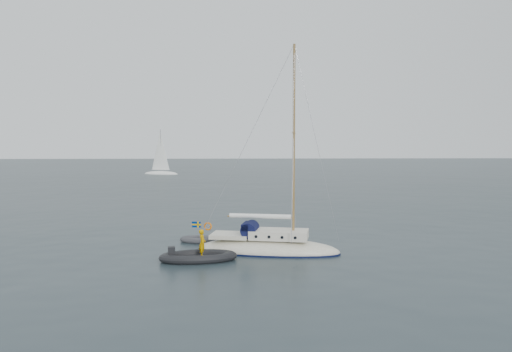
{
  "coord_description": "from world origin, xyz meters",
  "views": [
    {
      "loc": [
        -3.83,
        -29.11,
        6.14
      ],
      "look_at": [
        -2.6,
        0.0,
        4.12
      ],
      "focal_mm": 35.0,
      "sensor_mm": 36.0,
      "label": 1
    }
  ],
  "objects": [
    {
      "name": "ground",
      "position": [
        0.0,
        0.0,
        0.0
      ],
      "size": [
        300.0,
        300.0,
        0.0
      ],
      "primitive_type": "plane",
      "color": "black",
      "rests_on": "ground"
    },
    {
      "name": "distant_yacht_c",
      "position": [
        -17.72,
        64.65,
        3.8
      ],
      "size": [
        6.71,
        3.58,
        8.9
      ],
      "rotation": [
        0.0,
        0.0,
        -0.31
      ],
      "color": "white",
      "rests_on": "ground"
    },
    {
      "name": "dinghy",
      "position": [
        -5.96,
        1.07,
        0.16
      ],
      "size": [
        2.53,
        1.14,
        0.36
      ],
      "rotation": [
        0.0,
        0.0,
        -0.15
      ],
      "color": "#46464A",
      "rests_on": "ground"
    },
    {
      "name": "rib",
      "position": [
        -5.75,
        -3.69,
        0.25
      ],
      "size": [
        4.03,
        1.83,
        1.64
      ],
      "rotation": [
        0.0,
        0.0,
        0.14
      ],
      "color": "black",
      "rests_on": "ground"
    },
    {
      "name": "sailboat",
      "position": [
        -2.02,
        -1.94,
        0.9
      ],
      "size": [
        8.33,
        2.5,
        11.86
      ],
      "rotation": [
        0.0,
        0.0,
        -0.21
      ],
      "color": "white",
      "rests_on": "ground"
    }
  ]
}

